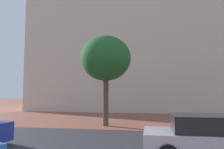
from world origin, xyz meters
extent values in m
plane|color=brown|center=(0.00, 10.00, 0.00)|extent=(120.00, 120.00, 0.00)
cube|color=#2D2D33|center=(0.00, 7.10, 0.00)|extent=(120.00, 6.96, 0.00)
cube|color=beige|center=(1.19, 28.30, 8.05)|extent=(27.38, 14.28, 16.11)
cube|color=beige|center=(1.13, 28.30, 14.97)|extent=(4.88, 4.88, 29.95)
cylinder|color=beige|center=(-11.00, 22.66, 10.28)|extent=(2.80, 2.80, 20.56)
cube|color=#B2B2BC|center=(3.97, 5.57, 0.53)|extent=(4.31, 1.79, 0.71)
cube|color=black|center=(3.97, 5.57, 1.16)|extent=(2.42, 1.57, 0.56)
cylinder|color=black|center=(2.54, 6.46, 0.32)|extent=(0.64, 0.22, 0.64)
cylinder|color=brown|center=(-0.85, 12.08, 1.56)|extent=(0.38, 0.38, 3.13)
ellipsoid|color=#235B28|center=(-0.85, 12.08, 4.48)|extent=(3.37, 3.37, 3.03)
camera|label=1|loc=(2.01, -2.16, 2.19)|focal=34.91mm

